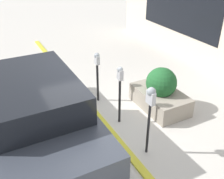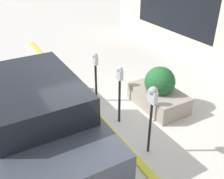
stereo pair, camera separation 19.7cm
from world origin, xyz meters
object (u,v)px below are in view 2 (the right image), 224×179
Objects in this scene: planter_box at (159,92)px; parked_car_front at (34,112)px; parking_meter_nearest at (152,103)px; parking_meter_second at (120,84)px; parking_meter_middle at (96,68)px.

parked_car_front reaches higher than planter_box.
parking_meter_nearest reaches higher than planter_box.
parking_meter_second is 1.12m from parking_meter_middle.
parked_car_front reaches higher than parking_meter_middle.
parking_meter_second is 1.05× the size of parking_meter_middle.
parking_meter_middle is 0.30× the size of parked_car_front.
planter_box is at bearing -91.17° from parked_car_front.
parked_car_front is (0.07, 3.11, 0.40)m from planter_box.
parking_meter_second is 1.91m from parked_car_front.
parking_meter_second reaches higher than planter_box.
parked_car_front is at bearing 85.79° from parking_meter_second.
planter_box is 3.14m from parked_car_front.
parking_meter_nearest is 2.31m from parking_meter_middle.
parked_car_front is (0.14, 1.89, -0.18)m from parking_meter_second.
parking_meter_second is 1.35m from planter_box.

